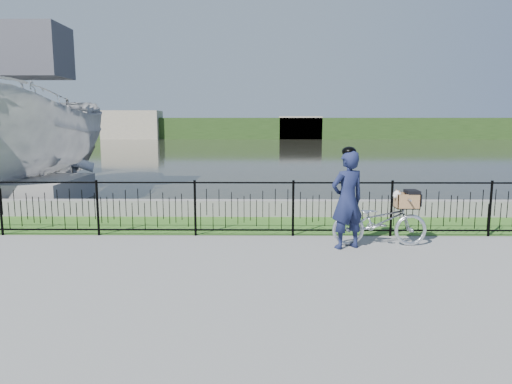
{
  "coord_description": "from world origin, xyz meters",
  "views": [
    {
      "loc": [
        0.34,
        -7.53,
        2.3
      ],
      "look_at": [
        0.25,
        1.0,
        1.0
      ],
      "focal_mm": 32.0,
      "sensor_mm": 36.0,
      "label": 1
    }
  ],
  "objects": [
    {
      "name": "water",
      "position": [
        0.0,
        33.0,
        0.0
      ],
      "size": [
        120.0,
        120.0,
        0.0
      ],
      "primitive_type": "plane",
      "color": "#28281F",
      "rests_on": "ground"
    },
    {
      "name": "far_building_right",
      "position": [
        6.0,
        58.5,
        1.6
      ],
      "size": [
        6.0,
        3.0,
        3.2
      ],
      "primitive_type": "cube",
      "color": "#A39983",
      "rests_on": "ground"
    },
    {
      "name": "grass_strip",
      "position": [
        0.0,
        2.6,
        0.0
      ],
      "size": [
        60.0,
        2.0,
        0.01
      ],
      "primitive_type": "cube",
      "color": "#386720",
      "rests_on": "ground"
    },
    {
      "name": "bicycle_rig",
      "position": [
        2.59,
        0.88,
        0.48
      ],
      "size": [
        1.77,
        0.62,
        1.08
      ],
      "color": "silver",
      "rests_on": "ground"
    },
    {
      "name": "quay_wall",
      "position": [
        0.0,
        3.6,
        0.2
      ],
      "size": [
        60.0,
        0.3,
        0.4
      ],
      "primitive_type": "cube",
      "color": "gray",
      "rests_on": "ground"
    },
    {
      "name": "cyclist",
      "position": [
        1.92,
        0.69,
        0.92
      ],
      "size": [
        0.77,
        0.65,
        1.88
      ],
      "color": "#171D40",
      "rests_on": "ground"
    },
    {
      "name": "fence",
      "position": [
        0.0,
        1.6,
        0.58
      ],
      "size": [
        14.0,
        0.06,
        1.15
      ],
      "primitive_type": null,
      "color": "black",
      "rests_on": "ground"
    },
    {
      "name": "ground",
      "position": [
        0.0,
        0.0,
        0.0
      ],
      "size": [
        120.0,
        120.0,
        0.0
      ],
      "primitive_type": "plane",
      "color": "gray",
      "rests_on": "ground"
    },
    {
      "name": "boat_near",
      "position": [
        -6.86,
        7.02,
        1.88
      ],
      "size": [
        4.05,
        9.26,
        5.29
      ],
      "color": "#B3B4B3",
      "rests_on": "water"
    },
    {
      "name": "far_treeline",
      "position": [
        0.0,
        60.0,
        1.5
      ],
      "size": [
        120.0,
        6.0,
        3.0
      ],
      "primitive_type": "cube",
      "color": "#29451A",
      "rests_on": "ground"
    },
    {
      "name": "far_building_left",
      "position": [
        -18.0,
        58.0,
        2.0
      ],
      "size": [
        8.0,
        4.0,
        4.0
      ],
      "primitive_type": "cube",
      "color": "#A39983",
      "rests_on": "ground"
    }
  ]
}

